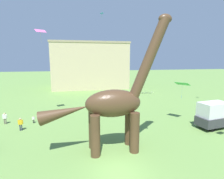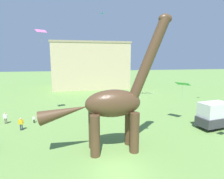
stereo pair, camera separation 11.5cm
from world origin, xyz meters
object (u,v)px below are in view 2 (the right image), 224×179
Objects in this scene: dinosaur_sculpture at (113,103)px; kite_high_right at (102,13)px; person_near_flyer at (34,119)px; parked_box_truck at (218,115)px; person_vendor_side at (5,117)px; kite_apex at (145,93)px; kite_mid_right at (41,31)px; kite_near_high at (183,84)px; person_strolling_adult at (21,123)px.

dinosaur_sculpture is 17.15m from kite_high_right.
person_near_flyer is 18.20m from kite_high_right.
parked_box_truck reaches higher than person_vendor_side.
dinosaur_sculpture is at bearing -151.47° from kite_apex.
kite_apex is at bearing 175.33° from parked_box_truck.
person_vendor_side is 12.38m from kite_mid_right.
kite_mid_right is 16.61m from kite_apex.
parked_box_truck is 21.37m from kite_high_right.
person_vendor_side is at bearing 106.67° from person_near_flyer.
dinosaur_sculpture reaches higher than kite_apex.
kite_near_high is (18.17, -5.94, -7.01)m from kite_mid_right.
person_strolling_adult is at bearing -148.94° from kite_high_right.
person_near_flyer is at bearing 151.37° from kite_apex.
kite_mid_right is at bearing -3.12° from person_near_flyer.
kite_near_high is at bearing 69.34° from person_strolling_adult.
person_near_flyer is 2.60m from person_strolling_adult.
person_near_flyer is at bearing 156.05° from parked_box_truck.
parked_box_truck is 5.99× the size of person_near_flyer.
person_strolling_adult is (-23.58, 3.92, -0.70)m from parked_box_truck.
parked_box_truck is 27.05m from person_vendor_side.
kite_near_high is (6.60, 3.47, 0.33)m from kite_apex.
person_strolling_adult reaches higher than person_vendor_side.
person_vendor_side is at bearing 157.29° from parked_box_truck.
kite_apex is at bearing 35.87° from dinosaur_sculpture.
parked_box_truck is 3.19× the size of kite_mid_right.
person_vendor_side is 0.98× the size of person_strolling_adult.
person_near_flyer is 15.13m from kite_apex.
dinosaur_sculpture is 4.54m from kite_apex.
dinosaur_sculpture is 7.91× the size of person_strolling_adult.
kite_high_right reaches higher than dinosaur_sculpture.
kite_mid_right is at bearing 149.42° from parked_box_truck.
kite_near_high is at bearing -39.06° from kite_high_right.
kite_mid_right reaches higher than person_strolling_adult.
person_strolling_adult is at bearing 176.92° from kite_near_high.
dinosaur_sculpture is 12.65× the size of person_near_flyer.
kite_high_right is at bearing 132.18° from parked_box_truck.
kite_high_right is (-2.81, 11.10, 10.43)m from kite_apex.
parked_box_truck is at bearing -39.45° from kite_high_right.
kite_mid_right is (4.74, 2.06, 11.25)m from person_vendor_side.
dinosaur_sculpture is at bearing -113.34° from person_near_flyer.
kite_near_high reaches higher than person_near_flyer.
dinosaur_sculpture reaches higher than kite_near_high.
kite_near_high is (9.41, -7.64, -10.10)m from kite_high_right.
kite_apex is (-9.90, -0.64, 3.19)m from parked_box_truck.
person_strolling_adult is at bearing 152.63° from dinosaur_sculpture.
person_strolling_adult reaches higher than person_near_flyer.
person_near_flyer is 0.60× the size of kite_apex.
dinosaur_sculpture reaches higher than person_vendor_side.
dinosaur_sculpture is 7.58× the size of kite_apex.
kite_mid_right is 1.12× the size of kite_apex.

